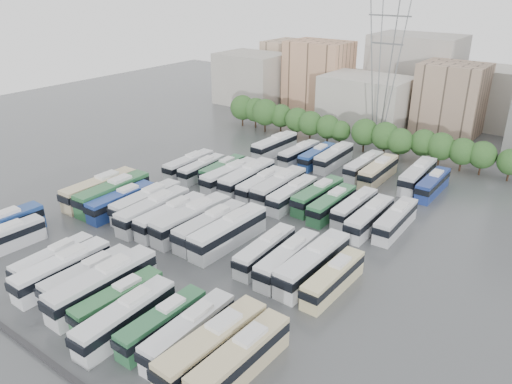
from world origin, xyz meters
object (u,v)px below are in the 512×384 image
Objects in this scene: bus_r0_s6 at (88,276)px; bus_r2_s6 at (261,185)px; bus_r0_s13 at (240,359)px; bus_r1_s12 at (313,263)px; bus_r1_s4 at (154,210)px; bus_r2_s3 at (223,170)px; bus_r1_s2 at (121,201)px; electricity_pylon at (386,56)px; bus_r2_s12 at (370,218)px; bus_r1_s8 at (229,232)px; bus_r1_s11 at (288,259)px; bus_r2_s11 at (354,207)px; bus_r0_s7 at (103,284)px; bus_r2_s1 at (189,165)px; bus_r3_s13 at (433,184)px; bus_r0_s9 at (126,317)px; bus_r1_s0 at (100,189)px; bus_r3_s10 at (378,171)px; bus_r2_s10 at (332,204)px; bus_r3_s9 at (364,166)px; bus_r0_s8 at (118,300)px; bus_r2_s4 at (230,176)px; bus_r2_s9 at (318,195)px; bus_r0_s11 at (189,331)px; bus_r3_s3 at (275,145)px; bus_r1_s7 at (210,226)px; bus_r3_s7 at (334,157)px; bus_r2_s2 at (202,169)px; bus_r2_s5 at (247,178)px; bus_r2_s8 at (293,194)px; bus_r0_s5 at (63,270)px; bus_r2_s7 at (279,187)px; bus_r3_s5 at (299,153)px; bus_r0_s12 at (213,345)px; bus_r3_s6 at (317,156)px; bus_r1_s13 at (333,278)px; bus_r1_s3 at (147,202)px; bus_r1_s10 at (265,250)px; bus_r1_s6 at (192,219)px; bus_r1_s1 at (113,193)px; bus_r0_s10 at (162,323)px; bus_r0_s4 at (54,260)px; bus_r3_s12 at (418,175)px.

bus_r0_s6 reaches higher than bus_r2_s6.
bus_r0_s13 is (22.83, -0.11, 0.11)m from bus_r0_s6.
bus_r1_s12 is 25.95m from bus_r2_s6.
bus_r1_s4 is 1.20× the size of bus_r2_s3.
bus_r1_s2 is at bearing 131.17° from bus_r0_s6.
electricity_pylon is 45.68m from bus_r2_s12.
bus_r1_s11 is (10.13, -0.74, -0.23)m from bus_r1_s8.
bus_r1_s12 is 1.20× the size of bus_r2_s11.
electricity_pylon is 75.15m from bus_r0_s7.
electricity_pylon reaches higher than bus_r2_s12.
bus_r3_s13 is at bearing 23.07° from bus_r2_s1.
bus_r1_s0 is at bearing 144.67° from bus_r0_s9.
bus_r2_s10 is at bearing -91.02° from bus_r3_s10.
bus_r3_s9 is at bearing 57.48° from bus_r1_s2.
bus_r3_s10 is (6.68, 52.76, 0.16)m from bus_r0_s8.
bus_r2_s1 is 0.97× the size of bus_r2_s12.
bus_r2_s4 reaches higher than bus_r2_s9.
bus_r0_s11 is 47.43m from bus_r2_s1.
bus_r1_s8 is 38.43m from bus_r3_s3.
bus_r2_s9 is 0.96× the size of bus_r3_s3.
bus_r1_s7 is 1.06× the size of bus_r3_s7.
bus_r2_s5 is (9.92, 0.71, 0.38)m from bus_r2_s2.
bus_r2_s8 is at bearing 79.80° from bus_r1_s7.
bus_r3_s3 is at bearing 107.36° from bus_r2_s5.
bus_r2_s7 reaches higher than bus_r0_s5.
bus_r1_s2 is at bearing 141.93° from bus_r0_s8.
bus_r2_s9 reaches higher than bus_r0_s6.
bus_r3_s5 is (-10.03, 33.92, -0.33)m from bus_r1_s8.
bus_r1_s12 reaches higher than bus_r2_s9.
bus_r3_s6 is at bearing 112.65° from bus_r0_s12.
bus_r2_s9 is at bearing 166.19° from bus_r2_s12.
bus_r1_s13 is (0.35, 17.05, -0.17)m from bus_r0_s13.
bus_r1_s3 is 1.13× the size of bus_r1_s10.
bus_r2_s8 is at bearing -169.93° from bus_r2_s11.
bus_r3_s6 is at bearing 92.19° from bus_r1_s6.
bus_r3_s10 is (23.07, 33.93, -0.09)m from bus_r1_s3.
bus_r1_s6 is (16.39, 0.87, -0.00)m from bus_r1_s1.
bus_r1_s6 is 1.18× the size of bus_r2_s1.
bus_r1_s10 is 0.94× the size of bus_r1_s11.
bus_r3_s6 is at bearing 126.47° from bus_r2_s10.
electricity_pylon is 2.93× the size of bus_r2_s1.
bus_r2_s8 is at bearing 101.19° from bus_r0_s10.
bus_r1_s7 is 18.34m from bus_r2_s5.
electricity_pylon is 26.74m from bus_r3_s6.
bus_r0_s7 reaches higher than bus_r1_s11.
bus_r3_s10 is (19.87, 52.08, 0.20)m from bus_r0_s4.
bus_r2_s8 is 1.04× the size of bus_r3_s13.
bus_r1_s8 reaches higher than bus_r2_s9.
bus_r3_s12 is at bearing 96.10° from bus_r1_s13.
bus_r1_s4 is 31.75m from bus_r2_s12.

